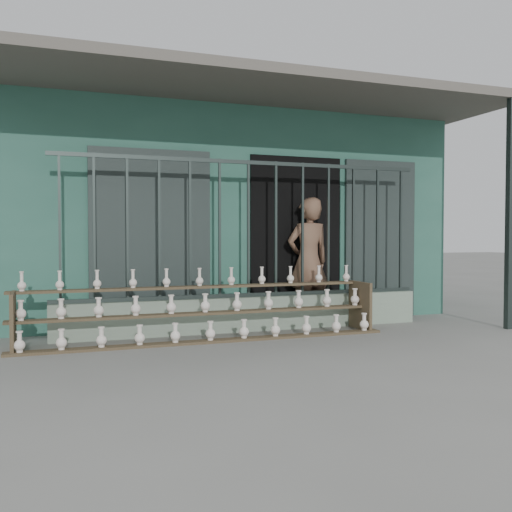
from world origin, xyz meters
name	(u,v)px	position (x,y,z in m)	size (l,w,h in m)	color
ground	(287,349)	(0.00, 0.00, 0.00)	(60.00, 60.00, 0.00)	slate
workshop_building	(195,216)	(0.00, 4.23, 1.62)	(7.40, 6.60, 3.21)	#2D6050
parapet_wall	(248,314)	(0.00, 1.30, 0.23)	(5.00, 0.20, 0.45)	gray
security_fence	(248,229)	(0.00, 1.30, 1.35)	(5.00, 0.04, 1.80)	#283330
shelf_rack	(205,310)	(-0.70, 0.89, 0.36)	(4.50, 0.68, 0.85)	brown
elderly_woman	(308,261)	(0.99, 1.56, 0.90)	(0.66, 0.43, 1.80)	brown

